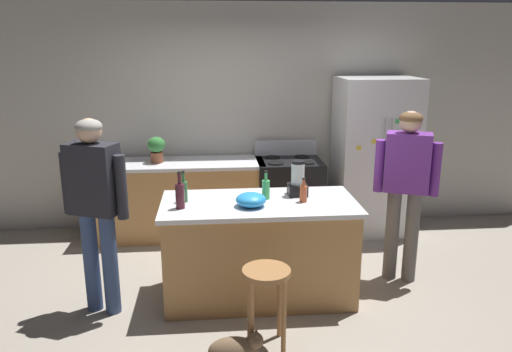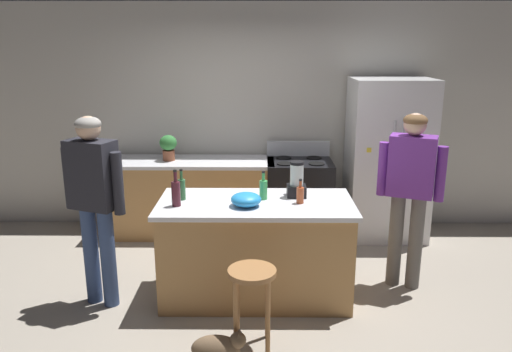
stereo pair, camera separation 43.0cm
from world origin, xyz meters
The scene contains 17 objects.
ground_plane centered at (0.00, 0.00, 0.00)m, with size 14.00×14.00×0.00m, color #9E9384.
back_wall centered at (0.00, 1.95, 1.35)m, with size 8.00×0.10×2.70m, color #BCB7AD.
kitchen_island centered at (0.00, 0.00, 0.45)m, with size 1.70×0.83×0.90m.
back_counter_run centered at (-0.80, 1.55, 0.45)m, with size 2.00×0.64×0.90m.
refrigerator centered at (1.52, 1.50, 0.93)m, with size 0.90×0.73×1.85m.
stove_range centered at (0.50, 1.52, 0.46)m, with size 0.76×0.65×1.08m.
person_by_island_left centered at (-1.36, -0.14, 1.01)m, with size 0.58×0.35×1.67m.
person_by_sink_right centered at (1.40, 0.21, 1.00)m, with size 0.58×0.35×1.65m.
bar_stool centered at (-0.02, -0.78, 0.50)m, with size 0.36×0.36×0.63m.
cat centered at (-0.26, -0.97, 0.11)m, with size 0.52×0.18×0.26m.
potted_plant centered at (-1.03, 1.55, 1.07)m, with size 0.20×0.20×0.30m.
blender_appliance centered at (0.36, 0.16, 1.04)m, with size 0.17×0.17×0.32m.
bottle_wine centered at (-0.67, -0.12, 1.02)m, with size 0.08×0.08×0.32m.
bottle_cooking_sauce centered at (0.38, -0.04, 0.98)m, with size 0.06×0.06×0.22m.
bottle_olive_oil centered at (-0.65, 0.06, 1.00)m, with size 0.07×0.07×0.28m.
bottle_soda centered at (0.07, 0.07, 0.99)m, with size 0.07×0.07×0.26m.
mixing_bowl centered at (-0.08, -0.12, 0.96)m, with size 0.26×0.26×0.12m, color #268CD8.
Camera 1 is at (-0.39, -4.09, 2.25)m, focal length 34.84 mm.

